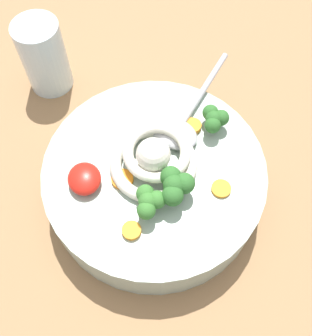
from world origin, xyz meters
TOP-DOWN VIEW (x-y plane):
  - table_slab at (0.00, 0.00)cm, footprint 91.23×91.23cm
  - soup_bowl at (-3.72, -0.22)cm, footprint 26.91×26.91cm
  - noodle_pile at (-3.17, -0.26)cm, footprint 11.41×11.19cm
  - soup_spoon at (0.70, -4.42)cm, footprint 14.81×14.31cm
  - chili_sauce_dollop at (-3.51, 8.22)cm, footprint 4.26×3.83cm
  - broccoli_floret_near_spoon at (0.12, -8.55)cm, footprint 3.89×3.35cm
  - broccoli_floret_far at (-7.58, -1.41)cm, footprint 4.74×4.08cm
  - broccoli_floret_beside_noodles at (-8.56, 1.83)cm, footprint 4.05×3.48cm
  - carrot_slice_center at (-8.34, -6.78)cm, footprint 2.28×2.28cm
  - carrot_slice_right at (-4.31, 3.98)cm, footprint 2.58×2.58cm
  - carrot_slice_extra_b at (-10.71, 4.36)cm, footprint 2.13×2.13cm
  - carrot_slice_left at (0.72, -6.12)cm, footprint 2.15×2.15cm
  - drinking_glass at (18.30, 10.59)cm, footprint 6.47×6.47cm

SIDE VIEW (x-z plane):
  - table_slab at x=0.00cm, z-range 0.00..2.80cm
  - soup_bowl at x=-3.72cm, z-range 2.91..9.27cm
  - drinking_glass at x=18.30cm, z-range 2.80..13.85cm
  - carrot_slice_center at x=-8.34cm, z-range 9.16..9.57cm
  - carrot_slice_right at x=-4.31cm, z-range 9.16..9.68cm
  - carrot_slice_extra_b at x=-10.71cm, z-range 9.16..9.79cm
  - carrot_slice_left at x=0.72cm, z-range 9.16..9.86cm
  - soup_spoon at x=0.70cm, z-range 9.16..10.76cm
  - chili_sauce_dollop at x=-3.51cm, z-range 9.16..11.08cm
  - noodle_pile at x=-3.17cm, z-range 8.30..12.89cm
  - broccoli_floret_near_spoon at x=0.12cm, z-range 9.55..12.63cm
  - broccoli_floret_beside_noodles at x=-8.56cm, z-range 9.57..12.77cm
  - broccoli_floret_far at x=-7.58cm, z-range 9.64..13.38cm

